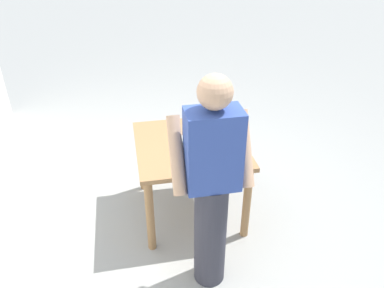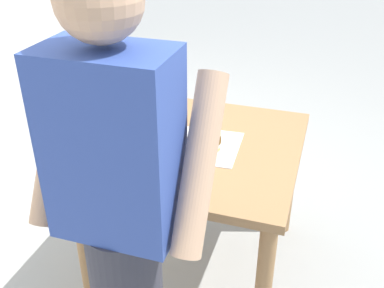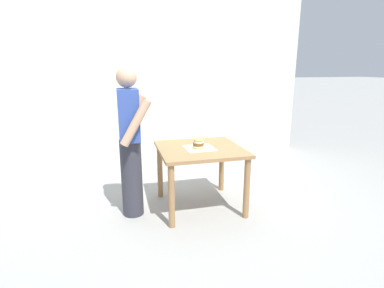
% 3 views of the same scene
% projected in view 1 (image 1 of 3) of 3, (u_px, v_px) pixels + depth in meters
% --- Properties ---
extents(ground_plane, '(80.00, 80.00, 0.00)m').
position_uv_depth(ground_plane, '(190.00, 209.00, 3.68)').
color(ground_plane, '#9E9E99').
extents(patio_table, '(0.95, 0.98, 0.76)m').
position_uv_depth(patio_table, '(190.00, 155.00, 3.36)').
color(patio_table, '#9E7247').
rests_on(patio_table, ground).
extents(serving_paper, '(0.35, 0.35, 0.00)m').
position_uv_depth(serving_paper, '(193.00, 144.00, 3.29)').
color(serving_paper, white).
rests_on(serving_paper, patio_table).
extents(sandwich, '(0.13, 0.13, 0.17)m').
position_uv_depth(sandwich, '(197.00, 137.00, 3.24)').
color(sandwich, '#E5B25B').
rests_on(sandwich, serving_paper).
extents(pickle_spear, '(0.06, 0.09, 0.02)m').
position_uv_depth(pickle_spear, '(179.00, 142.00, 3.28)').
color(pickle_spear, '#8EA83D').
rests_on(pickle_spear, serving_paper).
extents(diner_across_table, '(0.55, 0.35, 1.69)m').
position_uv_depth(diner_across_table, '(212.00, 186.00, 2.55)').
color(diner_across_table, '#33333D').
rests_on(diner_across_table, ground).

